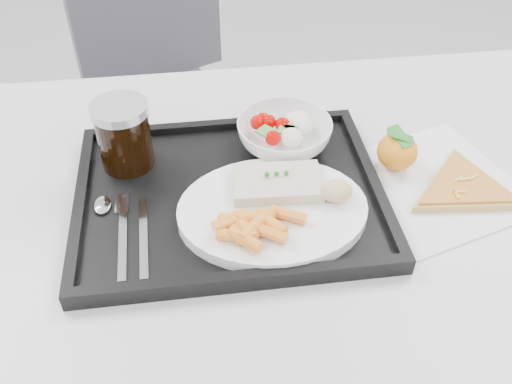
{
  "coord_description": "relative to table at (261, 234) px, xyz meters",
  "views": [
    {
      "loc": [
        -0.09,
        -0.31,
        1.33
      ],
      "look_at": [
        -0.01,
        0.3,
        0.77
      ],
      "focal_mm": 40.0,
      "sensor_mm": 36.0,
      "label": 1
    }
  ],
  "objects": [
    {
      "name": "table",
      "position": [
        0.0,
        0.0,
        0.0
      ],
      "size": [
        1.2,
        0.8,
        0.75
      ],
      "color": "#ACADAF",
      "rests_on": "ground"
    },
    {
      "name": "salad_contents",
      "position": [
        0.06,
        0.12,
        0.12
      ],
      "size": [
        0.1,
        0.08,
        0.03
      ],
      "color": "#AB0300",
      "rests_on": "salad_bowl"
    },
    {
      "name": "napkin",
      "position": [
        0.26,
        0.01,
        0.07
      ],
      "size": [
        0.31,
        0.3,
        0.0
      ],
      "color": "silver",
      "rests_on": "table"
    },
    {
      "name": "pizza_slice",
      "position": [
        0.31,
        -0.02,
        0.08
      ],
      "size": [
        0.26,
        0.26,
        0.02
      ],
      "color": "tan",
      "rests_on": "napkin"
    },
    {
      "name": "tray",
      "position": [
        -0.05,
        0.01,
        0.08
      ],
      "size": [
        0.45,
        0.35,
        0.03
      ],
      "color": "black",
      "rests_on": "table"
    },
    {
      "name": "tangerine",
      "position": [
        0.22,
        0.05,
        0.1
      ],
      "size": [
        0.07,
        0.07,
        0.07
      ],
      "color": "orange",
      "rests_on": "napkin"
    },
    {
      "name": "fish_fillet",
      "position": [
        0.02,
        -0.0,
        0.11
      ],
      "size": [
        0.13,
        0.08,
        0.02
      ],
      "color": "beige",
      "rests_on": "dinner_plate"
    },
    {
      "name": "chair",
      "position": [
        -0.19,
        0.75,
        -0.15
      ],
      "size": [
        0.56,
        0.57,
        0.93
      ],
      "color": "#3F3E46",
      "rests_on": "ground"
    },
    {
      "name": "bread_roll",
      "position": [
        0.1,
        -0.04,
        0.12
      ],
      "size": [
        0.05,
        0.05,
        0.03
      ],
      "color": "#D6BD77",
      "rests_on": "dinner_plate"
    },
    {
      "name": "salad_bowl",
      "position": [
        0.05,
        0.11,
        0.11
      ],
      "size": [
        0.15,
        0.15,
        0.05
      ],
      "color": "white",
      "rests_on": "tray"
    },
    {
      "name": "carrot_pile",
      "position": [
        -0.03,
        -0.09,
        0.11
      ],
      "size": [
        0.13,
        0.09,
        0.03
      ],
      "color": "orange",
      "rests_on": "dinner_plate"
    },
    {
      "name": "cola_glass",
      "position": [
        -0.2,
        0.11,
        0.14
      ],
      "size": [
        0.09,
        0.09,
        0.11
      ],
      "color": "black",
      "rests_on": "tray"
    },
    {
      "name": "cutlery",
      "position": [
        -0.2,
        -0.03,
        0.08
      ],
      "size": [
        0.08,
        0.17,
        0.01
      ],
      "color": "silver",
      "rests_on": "tray"
    },
    {
      "name": "dinner_plate",
      "position": [
        0.01,
        -0.04,
        0.09
      ],
      "size": [
        0.27,
        0.27,
        0.02
      ],
      "color": "white",
      "rests_on": "tray"
    }
  ]
}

